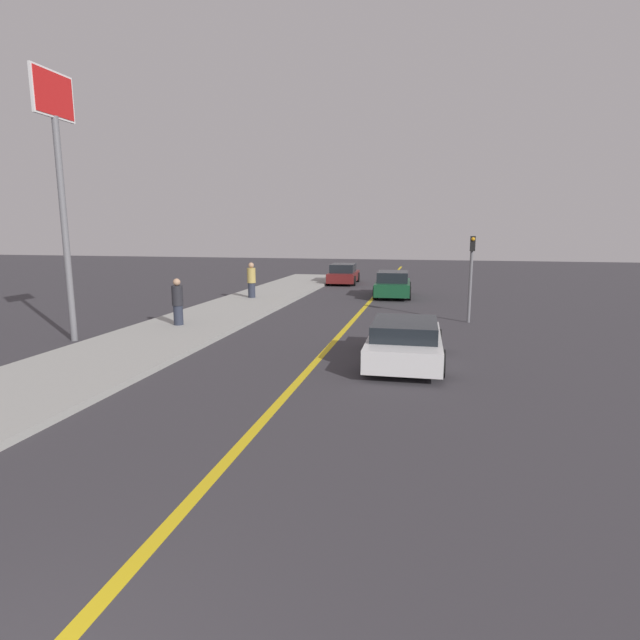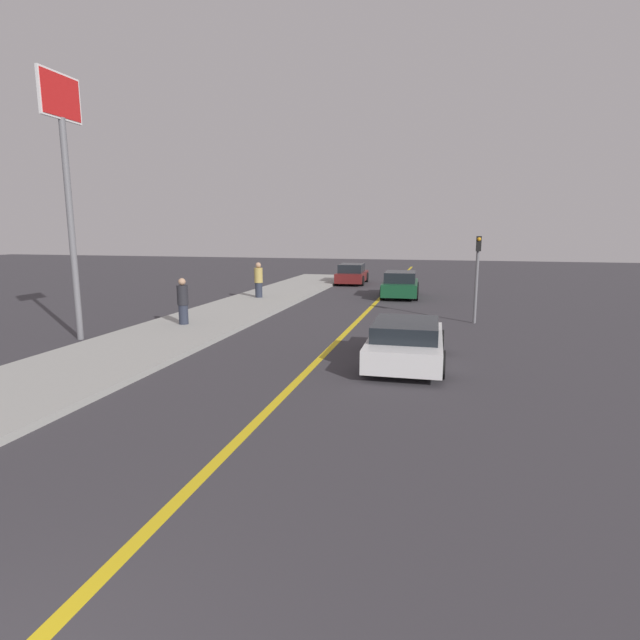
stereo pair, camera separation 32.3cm
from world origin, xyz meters
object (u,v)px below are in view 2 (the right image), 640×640
object	(u,v)px
car_near_right_lane	(406,342)
car_far_distant	(352,274)
pedestrian_mid_group	(259,280)
pedestrian_near_curb	(183,301)
roadside_sign	(65,152)
car_ahead_center	(400,285)
traffic_light	(477,269)

from	to	relation	value
car_near_right_lane	car_far_distant	distance (m)	20.21
car_far_distant	pedestrian_mid_group	bearing A→B (deg)	-111.36
car_near_right_lane	pedestrian_near_curb	size ratio (longest dim) A/B	2.52
pedestrian_near_curb	roadside_sign	world-z (taller)	roadside_sign
car_far_distant	car_near_right_lane	bearing A→B (deg)	-77.99
car_ahead_center	traffic_light	size ratio (longest dim) A/B	1.24
pedestrian_near_curb	car_ahead_center	bearing A→B (deg)	57.27
traffic_light	roadside_sign	world-z (taller)	roadside_sign
pedestrian_near_curb	pedestrian_mid_group	size ratio (longest dim) A/B	0.94
traffic_light	roadside_sign	xyz separation A→B (m)	(-12.55, -6.06, 3.78)
car_near_right_lane	car_far_distant	bearing A→B (deg)	103.44
car_ahead_center	traffic_light	xyz separation A→B (m)	(3.44, -6.97, 1.40)
car_far_distant	pedestrian_near_curb	world-z (taller)	pedestrian_near_curb
car_far_distant	car_ahead_center	bearing A→B (deg)	-61.12
car_ahead_center	pedestrian_near_curb	xyz separation A→B (m)	(-6.78, -10.55, 0.32)
car_near_right_lane	car_far_distant	xyz separation A→B (m)	(-5.10, 19.55, 0.05)
car_near_right_lane	pedestrian_mid_group	size ratio (longest dim) A/B	2.37
pedestrian_mid_group	roadside_sign	world-z (taller)	roadside_sign
car_ahead_center	car_far_distant	bearing A→B (deg)	118.76
car_near_right_lane	traffic_light	world-z (taller)	traffic_light
roadside_sign	pedestrian_near_curb	bearing A→B (deg)	46.87
car_ahead_center	roadside_sign	world-z (taller)	roadside_sign
pedestrian_mid_group	roadside_sign	bearing A→B (deg)	-102.89
pedestrian_near_curb	roadside_sign	size ratio (longest dim) A/B	0.20
pedestrian_near_curb	traffic_light	distance (m)	10.88
roadside_sign	car_near_right_lane	bearing A→B (deg)	-2.34
car_far_distant	roadside_sign	distance (m)	20.54
car_far_distant	roadside_sign	size ratio (longest dim) A/B	0.51
pedestrian_near_curb	traffic_light	world-z (taller)	traffic_light
pedestrian_near_curb	roadside_sign	distance (m)	5.94
car_near_right_lane	pedestrian_near_curb	bearing A→B (deg)	159.13
car_far_distant	roadside_sign	xyz separation A→B (m)	(-5.38, -19.13, 5.21)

